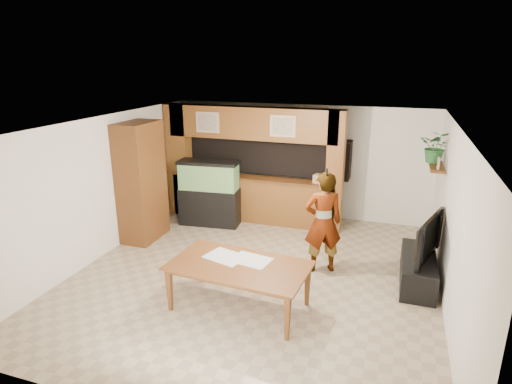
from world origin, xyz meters
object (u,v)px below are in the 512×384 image
(pantry_cabinet, at_px, (141,182))
(aquarium, at_px, (209,194))
(dining_table, at_px, (238,288))
(person, at_px, (323,222))
(television, at_px, (422,236))

(pantry_cabinet, height_order, aquarium, pantry_cabinet)
(dining_table, bearing_deg, person, 64.12)
(television, distance_m, dining_table, 3.09)
(pantry_cabinet, distance_m, television, 5.37)
(aquarium, bearing_deg, television, -23.02)
(television, bearing_deg, pantry_cabinet, 105.23)
(aquarium, distance_m, dining_table, 3.54)
(aquarium, bearing_deg, pantry_cabinet, -136.87)
(pantry_cabinet, height_order, dining_table, pantry_cabinet)
(person, xyz_separation_m, dining_table, (-0.95, -1.63, -0.54))
(television, height_order, person, person)
(aquarium, distance_m, television, 4.58)
(dining_table, bearing_deg, television, 37.52)
(person, distance_m, dining_table, 1.96)
(aquarium, height_order, dining_table, aquarium)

